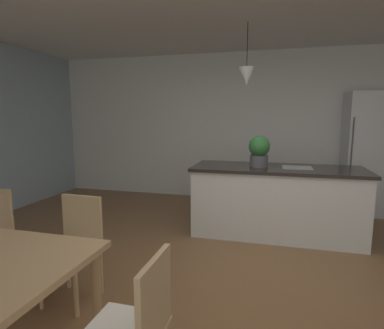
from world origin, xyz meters
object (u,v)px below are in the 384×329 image
at_px(refrigerator, 368,154).
at_px(potted_plant_on_island, 259,150).
at_px(chair_far_right, 74,245).
at_px(kitchen_island, 276,200).

xyz_separation_m(refrigerator, potted_plant_on_island, (-1.63, -1.38, 0.15)).
relative_size(chair_far_right, kitchen_island, 0.40).
relative_size(kitchen_island, refrigerator, 1.12).
bearing_deg(refrigerator, kitchen_island, -135.31).
distance_m(chair_far_right, potted_plant_on_island, 2.50).
xyz_separation_m(chair_far_right, refrigerator, (3.04, 3.34, 0.49)).
xyz_separation_m(chair_far_right, potted_plant_on_island, (1.41, 1.96, 0.64)).
bearing_deg(potted_plant_on_island, refrigerator, 40.25).
xyz_separation_m(chair_far_right, kitchen_island, (1.64, 1.96, -0.01)).
bearing_deg(kitchen_island, chair_far_right, -129.94).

